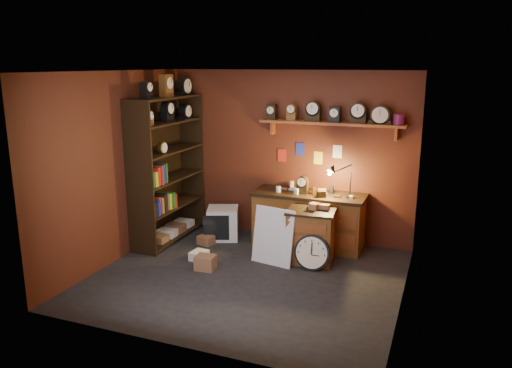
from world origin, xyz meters
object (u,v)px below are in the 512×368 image
object	(u,v)px
workbench	(308,217)
shelving_unit	(166,163)
big_round_clock	(312,253)
low_cabinet	(311,233)

from	to	relation	value
workbench	shelving_unit	bearing A→B (deg)	-167.47
shelving_unit	big_round_clock	xyz separation A→B (m)	(2.53, -0.40, -1.01)
shelving_unit	low_cabinet	distance (m)	2.57
big_round_clock	low_cabinet	bearing A→B (deg)	109.89
shelving_unit	big_round_clock	distance (m)	2.75
workbench	low_cabinet	size ratio (longest dim) A/B	2.02
low_cabinet	workbench	bearing A→B (deg)	102.98
workbench	low_cabinet	world-z (taller)	workbench
shelving_unit	workbench	size ratio (longest dim) A/B	1.49
workbench	big_round_clock	xyz separation A→B (m)	(0.31, -0.89, -0.23)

